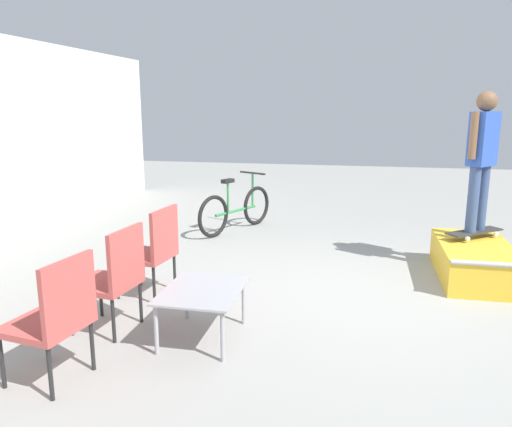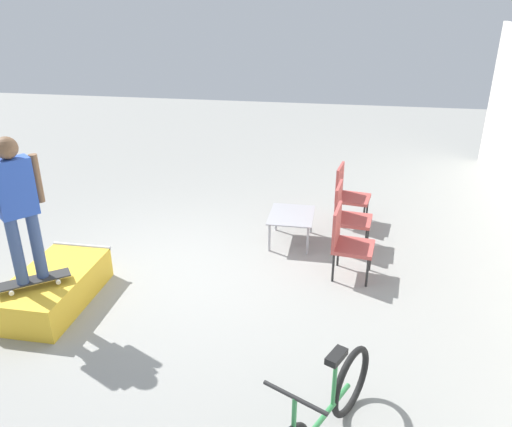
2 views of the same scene
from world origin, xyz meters
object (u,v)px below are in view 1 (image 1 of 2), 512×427
object	(u,v)px
person_skater	(482,151)
coffee_table	(202,295)
skate_ramp_box	(475,261)
patio_chair_left	(55,314)
skateboard_on_ramp	(474,232)
bicycle	(236,209)
patio_chair_right	(153,248)
patio_chair_center	(114,275)

from	to	relation	value
person_skater	coffee_table	size ratio (longest dim) A/B	2.02
skate_ramp_box	person_skater	size ratio (longest dim) A/B	0.91
patio_chair_left	skateboard_on_ramp	bearing A→B (deg)	142.64
patio_chair_left	bicycle	bearing A→B (deg)	-173.03
patio_chair_left	patio_chair_right	bearing A→B (deg)	-171.05
patio_chair_right	person_skater	bearing A→B (deg)	121.64
coffee_table	patio_chair_right	distance (m)	1.20
skate_ramp_box	patio_chair_center	xyz separation A→B (m)	(-2.18, 3.48, 0.33)
person_skater	bicycle	world-z (taller)	person_skater
patio_chair_center	patio_chair_right	bearing A→B (deg)	-173.44
skate_ramp_box	patio_chair_left	distance (m)	4.64
person_skater	patio_chair_left	world-z (taller)	person_skater
patio_chair_left	patio_chair_center	distance (m)	0.88
bicycle	patio_chair_center	bearing A→B (deg)	-156.32
person_skater	coffee_table	distance (m)	3.80
skateboard_on_ramp	patio_chair_right	xyz separation A→B (m)	(-1.60, 3.51, 0.04)
skate_ramp_box	person_skater	bearing A→B (deg)	-6.24
patio_chair_center	bicycle	world-z (taller)	patio_chair_center
skateboard_on_ramp	coffee_table	world-z (taller)	skateboard_on_ramp
skateboard_on_ramp	patio_chair_center	world-z (taller)	patio_chair_center
bicycle	skateboard_on_ramp	bearing A→B (deg)	-85.58
skateboard_on_ramp	bicycle	size ratio (longest dim) A/B	0.47
coffee_table	skateboard_on_ramp	bearing A→B (deg)	-47.57
skate_ramp_box	person_skater	distance (m)	1.31
coffee_table	patio_chair_center	distance (m)	0.83
skateboard_on_ramp	patio_chair_left	size ratio (longest dim) A/B	0.77
person_skater	bicycle	size ratio (longest dim) A/B	1.05
skate_ramp_box	patio_chair_center	world-z (taller)	patio_chair_center
patio_chair_right	patio_chair_center	bearing A→B (deg)	7.19
patio_chair_center	patio_chair_right	world-z (taller)	same
coffee_table	bicycle	xyz separation A→B (m)	(3.79, 0.66, -0.05)
skate_ramp_box	skateboard_on_ramp	distance (m)	0.41
skateboard_on_ramp	coffee_table	size ratio (longest dim) A/B	0.90
skate_ramp_box	patio_chair_right	world-z (taller)	patio_chair_right
patio_chair_right	coffee_table	bearing A→B (deg)	50.68
patio_chair_left	patio_chair_right	world-z (taller)	same
coffee_table	skate_ramp_box	bearing A→B (deg)	-50.86
skate_ramp_box	patio_chair_left	world-z (taller)	patio_chair_left
person_skater	patio_chair_left	size ratio (longest dim) A/B	1.73
coffee_table	person_skater	bearing A→B (deg)	-47.57
skate_ramp_box	person_skater	world-z (taller)	person_skater
patio_chair_center	bicycle	size ratio (longest dim) A/B	0.61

